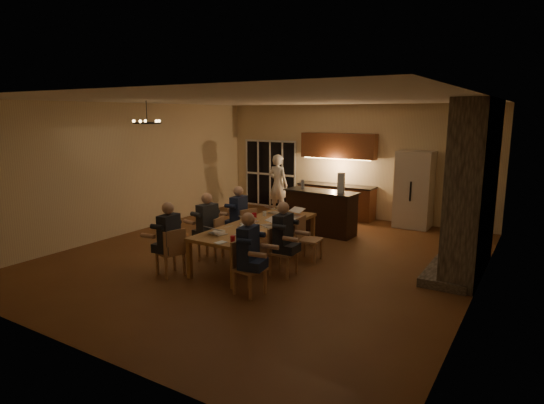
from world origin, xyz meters
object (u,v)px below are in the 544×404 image
at_px(person_left_mid, 208,227).
at_px(person_left_near, 169,239).
at_px(laptop_c, 250,216).
at_px(plate_near, 258,233).
at_px(laptop_d, 269,221).
at_px(laptop_a, 218,228).
at_px(laptop_e, 276,208).
at_px(person_right_near, 248,254).
at_px(bar_bottle, 303,184).
at_px(chair_left_far, 243,227).
at_px(redcup_near, 233,239).
at_px(bar_island, 321,212).
at_px(refrigerator, 414,190).
at_px(chair_left_near, 170,252).
at_px(chair_right_mid, 284,252).
at_px(can_silver, 239,230).
at_px(mug_back, 265,214).
at_px(person_left_far, 239,217).
at_px(bar_blender, 341,183).
at_px(mug_front, 242,226).
at_px(redcup_far, 299,210).
at_px(dining_table, 258,242).
at_px(standing_person, 278,184).
at_px(chandelier, 147,123).
at_px(chair_right_far, 310,239).
at_px(laptop_b, 244,229).
at_px(chair_left_mid, 211,238).
at_px(chair_right_near, 250,268).
at_px(redcup_mid, 254,216).
at_px(plate_left, 219,232).
at_px(plate_far, 295,219).
at_px(laptop_f, 294,211).
at_px(person_right_mid, 283,239).

bearing_deg(person_left_mid, person_left_near, 10.79).
bearing_deg(laptop_c, plate_near, 122.86).
bearing_deg(laptop_d, laptop_a, -90.59).
bearing_deg(laptop_e, person_right_near, 130.84).
height_order(laptop_e, bar_bottle, bar_bottle).
bearing_deg(chair_left_far, plate_near, 63.04).
relative_size(chair_left_far, redcup_near, 7.42).
height_order(chair_left_far, redcup_near, chair_left_far).
bearing_deg(person_left_mid, bar_island, 170.34).
height_order(refrigerator, chair_left_far, refrigerator).
bearing_deg(person_left_mid, redcup_near, 65.73).
xyz_separation_m(chair_left_near, chair_right_mid, (1.79, 1.09, 0.00)).
bearing_deg(can_silver, refrigerator, 70.14).
bearing_deg(mug_back, chair_right_mid, -45.48).
xyz_separation_m(laptop_a, laptop_e, (0.01, 2.09, 0.00)).
xyz_separation_m(chair_right_mid, person_left_far, (-1.76, 1.04, 0.24)).
bearing_deg(bar_blender, laptop_d, -110.33).
distance_m(mug_front, redcup_far, 1.83).
bearing_deg(person_left_far, dining_table, 52.92).
xyz_separation_m(person_right_near, laptop_d, (-0.58, 1.55, 0.17)).
distance_m(bar_island, person_left_mid, 3.26).
bearing_deg(person_left_near, laptop_a, 127.79).
distance_m(standing_person, chandelier, 5.03).
bearing_deg(dining_table, laptop_a, -102.87).
xyz_separation_m(person_left_near, redcup_far, (1.07, 2.99, 0.12)).
xyz_separation_m(chair_right_far, laptop_b, (-0.64, -1.38, 0.42)).
bearing_deg(person_left_far, chair_left_mid, -2.88).
distance_m(chair_right_near, bar_blender, 4.18).
relative_size(person_right_near, redcup_far, 11.50).
bearing_deg(standing_person, chair_left_near, 107.42).
relative_size(laptop_e, redcup_mid, 2.67).
height_order(dining_table, laptop_a, laptop_a).
height_order(mug_front, redcup_near, redcup_near).
xyz_separation_m(laptop_a, redcup_far, (0.42, 2.40, -0.05)).
bearing_deg(bar_blender, plate_left, -116.84).
xyz_separation_m(person_left_near, laptop_b, (1.13, 0.76, 0.17)).
relative_size(bar_island, laptop_d, 5.66).
height_order(chair_right_mid, laptop_a, laptop_a).
distance_m(refrigerator, person_right_near, 6.12).
relative_size(dining_table, redcup_mid, 26.02).
bearing_deg(refrigerator, chandelier, -128.93).
relative_size(laptop_b, plate_far, 1.21).
relative_size(laptop_f, can_silver, 2.67).
bearing_deg(bar_bottle, plate_far, -66.69).
height_order(laptop_a, laptop_c, same).
bearing_deg(person_left_near, laptop_e, 161.79).
bearing_deg(chair_right_mid, chair_left_far, 55.30).
relative_size(chair_right_near, can_silver, 7.42).
relative_size(plate_near, bar_bottle, 1.08).
distance_m(chair_left_near, person_right_mid, 2.09).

